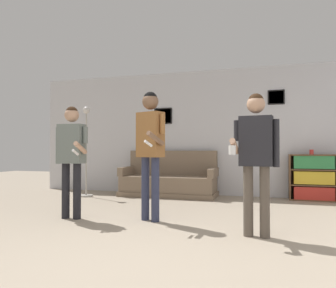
# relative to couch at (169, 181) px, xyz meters

# --- Properties ---
(ground_plane) EXTENTS (20.00, 20.00, 0.00)m
(ground_plane) POSITION_rel_couch_xyz_m (0.84, -4.16, -0.31)
(ground_plane) COLOR gray
(wall_back) EXTENTS (8.16, 0.08, 2.70)m
(wall_back) POSITION_rel_couch_xyz_m (0.84, 0.41, 1.05)
(wall_back) COLOR silver
(wall_back) RESTS_ON ground_plane
(couch) EXTENTS (2.01, 0.80, 0.95)m
(couch) POSITION_rel_couch_xyz_m (0.00, 0.00, 0.00)
(couch) COLOR #7A6651
(couch) RESTS_ON ground_plane
(bookshelf) EXTENTS (0.88, 0.30, 0.88)m
(bookshelf) POSITION_rel_couch_xyz_m (2.83, 0.19, 0.13)
(bookshelf) COLOR brown
(bookshelf) RESTS_ON ground_plane
(floor_lamp) EXTENTS (0.28, 0.28, 1.88)m
(floor_lamp) POSITION_rel_couch_xyz_m (-1.64, -0.58, 0.70)
(floor_lamp) COLOR #ADA89E
(floor_lamp) RESTS_ON ground_plane
(person_player_foreground_left) EXTENTS (0.51, 0.43, 1.59)m
(person_player_foreground_left) POSITION_rel_couch_xyz_m (-0.68, -2.59, 0.66)
(person_player_foreground_left) COLOR black
(person_player_foreground_left) RESTS_ON ground_plane
(person_player_foreground_center) EXTENTS (0.47, 0.58, 1.77)m
(person_player_foreground_center) POSITION_rel_couch_xyz_m (0.44, -2.40, 0.80)
(person_player_foreground_center) COLOR #2D334C
(person_player_foreground_center) RESTS_ON ground_plane
(person_watcher_holding_cup) EXTENTS (0.53, 0.40, 1.61)m
(person_watcher_holding_cup) POSITION_rel_couch_xyz_m (1.86, -2.84, 0.68)
(person_watcher_holding_cup) COLOR brown
(person_watcher_holding_cup) RESTS_ON ground_plane
(drinking_cup) EXTENTS (0.08, 0.08, 0.09)m
(drinking_cup) POSITION_rel_couch_xyz_m (2.81, 0.19, 0.63)
(drinking_cup) COLOR red
(drinking_cup) RESTS_ON bookshelf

